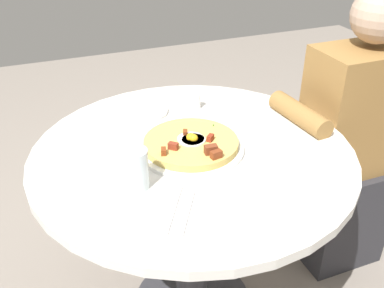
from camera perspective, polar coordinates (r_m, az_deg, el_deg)
dining_table at (r=1.44m, az=0.08°, el=-6.33°), size 0.99×0.99×0.71m
person_seated at (r=1.82m, az=19.67°, el=-1.14°), size 0.51×0.30×1.14m
pizza_plate at (r=1.34m, az=-0.08°, el=-0.57°), size 0.32×0.32×0.01m
breakfast_pizza at (r=1.33m, az=-0.05°, el=0.07°), size 0.29×0.29×0.05m
bread_plate at (r=1.58m, az=-6.55°, el=4.26°), size 0.19×0.19×0.01m
napkin at (r=1.11m, az=-1.49°, el=-8.65°), size 0.21×0.22×0.00m
fork at (r=1.11m, az=-2.42°, el=-8.37°), size 0.10×0.16×0.00m
knife at (r=1.10m, az=-0.57°, el=-8.57°), size 0.10×0.16×0.00m
water_glass at (r=1.17m, az=-7.28°, el=-3.24°), size 0.07×0.07×0.11m
salt_shaker at (r=1.59m, az=0.62°, el=5.59°), size 0.03×0.03×0.06m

